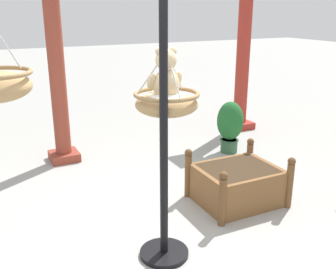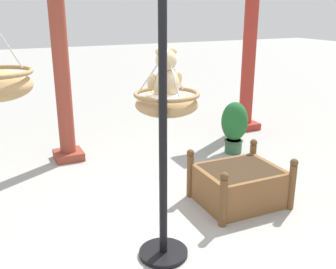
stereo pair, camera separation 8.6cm
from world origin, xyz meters
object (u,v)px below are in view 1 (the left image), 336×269
object	(u,v)px
display_pole_central	(164,177)
greenhouse_pillar_left	(56,57)
hanging_basket_with_teddy	(167,102)
wooden_planter_box	(237,183)
teddy_bear	(165,78)
greenhouse_pillar_right	(243,60)
potted_plant_bushy_green	(230,125)

from	to	relation	value
display_pole_central	greenhouse_pillar_left	world-z (taller)	greenhouse_pillar_left
hanging_basket_with_teddy	wooden_planter_box	world-z (taller)	hanging_basket_with_teddy
display_pole_central	teddy_bear	size ratio (longest dim) A/B	5.22
greenhouse_pillar_left	wooden_planter_box	world-z (taller)	greenhouse_pillar_left
greenhouse_pillar_right	wooden_planter_box	xyz separation A→B (m)	(-1.78, -2.37, -1.02)
hanging_basket_with_teddy	wooden_planter_box	bearing A→B (deg)	16.22
display_pole_central	wooden_planter_box	world-z (taller)	display_pole_central
wooden_planter_box	greenhouse_pillar_right	bearing A→B (deg)	53.09
teddy_bear	greenhouse_pillar_left	distance (m)	2.51
hanging_basket_with_teddy	greenhouse_pillar_right	distance (m)	3.89
potted_plant_bushy_green	display_pole_central	bearing A→B (deg)	-136.68
teddy_bear	greenhouse_pillar_right	size ratio (longest dim) A/B	0.18
hanging_basket_with_teddy	greenhouse_pillar_right	bearing A→B (deg)	43.42
teddy_bear	greenhouse_pillar_left	size ratio (longest dim) A/B	0.15
wooden_planter_box	greenhouse_pillar_left	bearing A→B (deg)	124.23
display_pole_central	wooden_planter_box	distance (m)	1.42
hanging_basket_with_teddy	potted_plant_bushy_green	xyz separation A→B (m)	(1.91, 1.69, -0.90)
teddy_bear	potted_plant_bushy_green	distance (m)	2.77
hanging_basket_with_teddy	greenhouse_pillar_left	distance (m)	2.54
display_pole_central	teddy_bear	world-z (taller)	display_pole_central
teddy_bear	potted_plant_bushy_green	bearing A→B (deg)	41.17
greenhouse_pillar_left	potted_plant_bushy_green	distance (m)	2.70
teddy_bear	wooden_planter_box	distance (m)	1.71
display_pole_central	greenhouse_pillar_right	distance (m)	4.19
teddy_bear	wooden_planter_box	bearing A→B (deg)	15.06
display_pole_central	greenhouse_pillar_right	world-z (taller)	greenhouse_pillar_right
teddy_bear	display_pole_central	bearing A→B (deg)	-118.80
display_pole_central	hanging_basket_with_teddy	distance (m)	0.65
teddy_bear	greenhouse_pillar_left	world-z (taller)	greenhouse_pillar_left
greenhouse_pillar_left	wooden_planter_box	bearing A→B (deg)	-55.77
hanging_basket_with_teddy	greenhouse_pillar_right	xyz separation A→B (m)	(2.82, 2.67, -0.10)
potted_plant_bushy_green	greenhouse_pillar_left	bearing A→B (deg)	161.27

